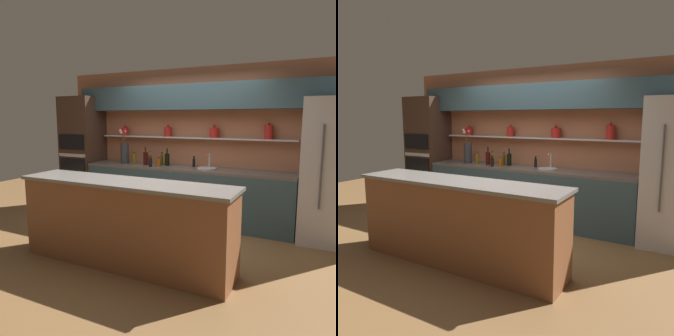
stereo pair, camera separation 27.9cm
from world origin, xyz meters
The scene contains 16 objects.
ground_plane centered at (0.00, 0.00, 0.00)m, with size 12.00×12.00×0.00m, color brown.
back_wall_unit centered at (0.00, 1.53, 1.55)m, with size 5.20×0.44×2.60m.
back_counter_unit centered at (-0.06, 1.24, 0.46)m, with size 3.63×0.62×0.92m.
island_counter centered at (0.00, -0.67, 0.51)m, with size 2.69×0.61×1.02m.
refrigerator centered at (2.19, 1.20, 1.01)m, with size 0.83×0.73×2.02m.
oven_tower centered at (-2.25, 1.24, 1.07)m, with size 0.70×0.64×2.15m.
flower_vase centered at (-1.25, 1.21, 1.12)m, with size 0.16×0.15×0.63m.
sink_fixture centered at (0.33, 1.25, 0.94)m, with size 0.32×0.32×0.25m.
bottle_oil_0 centered at (-1.02, 1.18, 1.01)m, with size 0.06×0.06×0.22m.
bottle_oil_1 centered at (-0.77, 1.30, 1.02)m, with size 0.06×0.06×0.24m.
bottle_wine_2 centered at (-0.43, 1.31, 1.03)m, with size 0.08×0.08×0.30m.
bottle_oil_3 centered at (-0.54, 1.33, 1.01)m, with size 0.05×0.05×0.23m.
bottle_sauce_4 centered at (0.05, 1.38, 1.00)m, with size 0.05×0.05×0.18m.
bottle_wine_5 centered at (-0.81, 1.21, 1.04)m, with size 0.08×0.08×0.32m.
bottle_sauce_6 centered at (-0.51, 1.15, 0.98)m, with size 0.06×0.06×0.16m.
bottle_sauce_7 centered at (-0.62, 1.06, 1.00)m, with size 0.06×0.06×0.19m.
Camera 1 is at (2.12, -3.78, 1.74)m, focal length 35.00 mm.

